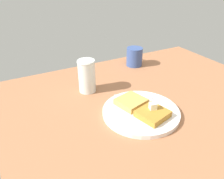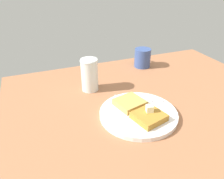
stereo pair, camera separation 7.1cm
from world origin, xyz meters
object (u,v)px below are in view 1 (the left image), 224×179
object	(u,v)px
plate	(141,111)
coffee_mug	(134,57)
syrup_jar	(87,77)
fork	(141,98)

from	to	relation	value
plate	coffee_mug	bearing A→B (deg)	-29.65
syrup_jar	plate	bearing A→B (deg)	-156.76
plate	syrup_jar	bearing A→B (deg)	23.24
syrup_jar	coffee_mug	size ratio (longest dim) A/B	1.20
plate	coffee_mug	xyz separation A→B (cm)	(33.01, -18.79, 3.33)
plate	syrup_jar	distance (cm)	23.20
plate	fork	world-z (taller)	fork
plate	fork	xyz separation A→B (cm)	(5.63, -4.01, 0.76)
fork	syrup_jar	bearing A→B (deg)	40.41
coffee_mug	syrup_jar	bearing A→B (deg)	113.64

